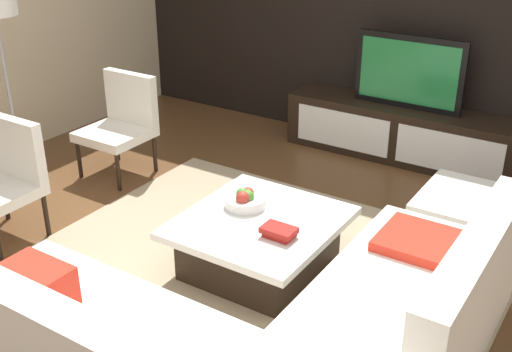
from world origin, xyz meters
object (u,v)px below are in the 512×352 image
object	(u,v)px
coffee_table	(260,243)
ottoman	(469,223)
book_stack	(279,232)
television	(409,72)
accent_chair_near	(5,173)
fruit_bowl	(245,200)
media_console	(403,133)
accent_chair_far	(122,119)
sectional_couch	(260,350)

from	to	relation	value
coffee_table	ottoman	distance (m)	1.49
coffee_table	book_stack	bearing A→B (deg)	-28.71
television	ottoman	xyz separation A→B (m)	(0.99, -1.28, -0.63)
accent_chair_near	fruit_bowl	size ratio (longest dim) A/B	3.11
ottoman	fruit_bowl	size ratio (longest dim) A/B	2.50
television	book_stack	size ratio (longest dim) A/B	4.73
coffee_table	fruit_bowl	bearing A→B (deg)	151.55
media_console	television	bearing A→B (deg)	90.00
media_console	coffee_table	bearing A→B (deg)	-92.49
accent_chair_far	accent_chair_near	bearing A→B (deg)	-85.23
media_console	book_stack	world-z (taller)	media_console
television	book_stack	bearing A→B (deg)	-87.21
coffee_table	accent_chair_near	bearing A→B (deg)	-161.87
accent_chair_near	ottoman	world-z (taller)	accent_chair_near
fruit_bowl	coffee_table	bearing A→B (deg)	-28.45
coffee_table	accent_chair_far	xyz separation A→B (m)	(-1.86, 0.70, 0.29)
coffee_table	media_console	bearing A→B (deg)	87.51
television	media_console	bearing A→B (deg)	-90.00
accent_chair_far	coffee_table	bearing A→B (deg)	-19.62
sectional_couch	book_stack	xyz separation A→B (m)	(-0.40, 0.84, 0.13)
television	coffee_table	bearing A→B (deg)	-92.49
accent_chair_near	book_stack	world-z (taller)	accent_chair_near
ottoman	accent_chair_far	world-z (taller)	accent_chair_far
television	fruit_bowl	distance (m)	2.25
accent_chair_near	ottoman	bearing A→B (deg)	40.17
fruit_bowl	television	bearing A→B (deg)	82.79
media_console	accent_chair_near	size ratio (longest dim) A/B	2.51
accent_chair_near	book_stack	xyz separation A→B (m)	(1.99, 0.46, -0.08)
ottoman	accent_chair_near	bearing A→B (deg)	-150.77
media_console	fruit_bowl	world-z (taller)	fruit_bowl
media_console	ottoman	xyz separation A→B (m)	(0.99, -1.28, -0.05)
fruit_bowl	accent_chair_near	bearing A→B (deg)	-157.00
accent_chair_far	media_console	bearing A→B (deg)	40.05
television	ottoman	world-z (taller)	television
media_console	fruit_bowl	xyz separation A→B (m)	(-0.28, -2.20, 0.18)
television	accent_chair_near	distance (m)	3.45
accent_chair_near	accent_chair_far	bearing A→B (deg)	104.87
coffee_table	accent_chair_near	xyz separation A→B (m)	(-1.78, -0.58, 0.29)
accent_chair_far	book_stack	xyz separation A→B (m)	(2.08, -0.81, -0.07)
media_console	book_stack	distance (m)	2.42
fruit_bowl	book_stack	distance (m)	0.45
fruit_bowl	accent_chair_far	xyz separation A→B (m)	(-1.68, 0.60, 0.06)
coffee_table	sectional_couch	bearing A→B (deg)	-57.36
coffee_table	book_stack	distance (m)	0.33
sectional_couch	book_stack	bearing A→B (deg)	115.31
ottoman	fruit_bowl	distance (m)	1.58
television	accent_chair_near	size ratio (longest dim) A/B	1.14
ottoman	media_console	bearing A→B (deg)	127.69
coffee_table	accent_chair_near	size ratio (longest dim) A/B	1.19
accent_chair_near	fruit_bowl	bearing A→B (deg)	33.95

